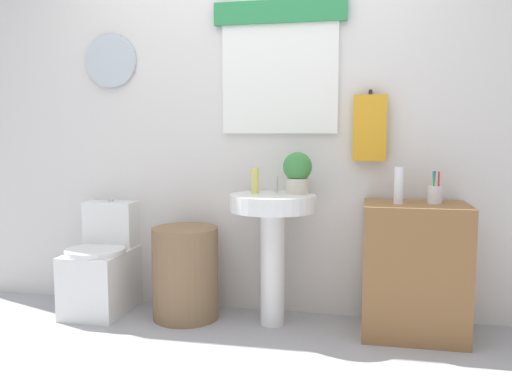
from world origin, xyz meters
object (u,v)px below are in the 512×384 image
wooden_cabinet (414,270)px  lotion_bottle (399,186)px  potted_plant (297,171)px  laundry_hamper (185,273)px  soap_bottle (255,181)px  pedestal_sink (273,227)px  toothbrush_cup (435,194)px  toilet (103,268)px

wooden_cabinet → lotion_bottle: lotion_bottle is taller
lotion_bottle → potted_plant: bearing=170.4°
laundry_hamper → soap_bottle: soap_bottle is taller
potted_plant → lotion_bottle: 0.60m
lotion_bottle → soap_bottle: bearing=173.9°
soap_bottle → lotion_bottle: (0.85, -0.09, -0.01)m
laundry_hamper → wooden_cabinet: wooden_cabinet is taller
pedestal_sink → lotion_bottle: lotion_bottle is taller
pedestal_sink → soap_bottle: soap_bottle is taller
wooden_cabinet → soap_bottle: 1.07m
soap_bottle → wooden_cabinet: bearing=-3.0°
wooden_cabinet → toothbrush_cup: size_ratio=4.16×
potted_plant → toilet: bearing=-178.7°
lotion_bottle → toothbrush_cup: (0.20, 0.06, -0.05)m
toilet → wooden_cabinet: wooden_cabinet is taller
laundry_hamper → toothbrush_cup: size_ratio=3.14×
laundry_hamper → soap_bottle: (0.44, 0.05, 0.59)m
laundry_hamper → potted_plant: size_ratio=2.29×
toilet → toothbrush_cup: size_ratio=3.94×
pedestal_sink → lotion_bottle: 0.78m
toilet → soap_bottle: bearing=1.1°
wooden_cabinet → lotion_bottle: (-0.10, -0.04, 0.49)m
laundry_hamper → toothbrush_cup: (1.49, 0.02, 0.53)m
wooden_cabinet → soap_bottle: size_ratio=4.96×
laundry_hamper → pedestal_sink: bearing=0.0°
soap_bottle → toothbrush_cup: (1.05, -0.03, -0.06)m
wooden_cabinet → potted_plant: 0.89m
pedestal_sink → wooden_cabinet: 0.86m
toilet → potted_plant: 1.44m
wooden_cabinet → toothbrush_cup: 0.45m
laundry_hamper → potted_plant: bearing=4.9°
toothbrush_cup → lotion_bottle: bearing=-163.6°
toilet → potted_plant: potted_plant is taller
laundry_hamper → soap_bottle: bearing=6.5°
wooden_cabinet → toothbrush_cup: (0.10, 0.02, 0.44)m
toilet → soap_bottle: size_ratio=4.71×
laundry_hamper → lotion_bottle: lotion_bottle is taller
pedestal_sink → wooden_cabinet: bearing=0.0°
laundry_hamper → potted_plant: 0.96m
pedestal_sink → wooden_cabinet: pedestal_sink is taller
potted_plant → pedestal_sink: bearing=-156.8°
laundry_hamper → lotion_bottle: (1.29, -0.04, 0.58)m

